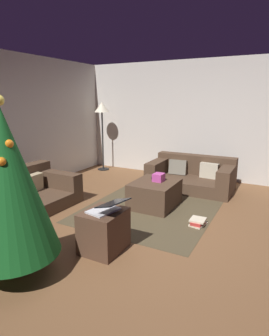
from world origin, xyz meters
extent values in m
plane|color=brown|center=(0.00, 0.00, 0.00)|extent=(6.40, 6.40, 0.00)
cube|color=beige|center=(3.14, 0.00, 1.30)|extent=(0.12, 6.40, 2.60)
cube|color=#473323|center=(-0.23, 2.15, 0.11)|extent=(1.68, 1.02, 0.21)
cube|color=#473323|center=(-0.22, 2.53, 0.43)|extent=(1.67, 0.27, 0.43)
cube|color=#473323|center=(0.48, 2.14, 0.36)|extent=(0.26, 0.99, 0.29)
cube|color=tan|center=(0.11, 2.32, 0.36)|extent=(0.37, 0.16, 0.31)
cube|color=#473323|center=(2.15, 0.17, 0.12)|extent=(0.97, 1.64, 0.23)
cube|color=#473323|center=(2.51, 0.17, 0.43)|extent=(0.26, 1.63, 0.40)
cube|color=#473323|center=(2.16, -0.52, 0.38)|extent=(0.95, 0.25, 0.29)
cube|color=#473323|center=(2.14, 0.86, 0.38)|extent=(0.95, 0.25, 0.29)
cube|color=#BCB299|center=(2.31, -0.15, 0.38)|extent=(0.15, 0.37, 0.30)
cube|color=#716B5B|center=(2.30, 0.50, 0.38)|extent=(0.19, 0.37, 0.31)
cube|color=#473323|center=(0.96, 0.42, 0.21)|extent=(0.81, 0.69, 0.43)
cube|color=#B23F8C|center=(1.02, 0.38, 0.49)|extent=(0.19, 0.17, 0.13)
cube|color=black|center=(1.13, 0.48, 0.44)|extent=(0.07, 0.17, 0.02)
cylinder|color=brown|center=(-1.48, 0.88, 0.13)|extent=(0.10, 0.10, 0.25)
cone|color=#14541E|center=(-1.48, 0.88, 0.98)|extent=(0.91, 0.91, 1.46)
sphere|color=orange|center=(-1.49, 0.79, 1.37)|extent=(0.08, 0.08, 0.08)
sphere|color=#CC33BF|center=(-1.59, 0.59, 0.55)|extent=(0.08, 0.08, 0.08)
sphere|color=green|center=(-1.17, 0.76, 0.56)|extent=(0.05, 0.05, 0.05)
sphere|color=red|center=(-1.30, 1.20, 0.49)|extent=(0.06, 0.06, 0.06)
sphere|color=orange|center=(-1.59, 0.79, 1.23)|extent=(0.08, 0.08, 0.08)
cube|color=#4C3323|center=(-0.64, 0.37, 0.25)|extent=(0.52, 0.44, 0.50)
cube|color=silver|center=(-0.64, 0.37, 0.51)|extent=(0.40, 0.31, 0.02)
cube|color=black|center=(-0.68, 0.21, 0.64)|extent=(0.40, 0.31, 0.08)
cube|color=beige|center=(0.56, -0.44, 0.01)|extent=(0.30, 0.23, 0.03)
cube|color=#B7332D|center=(0.55, -0.43, 0.05)|extent=(0.24, 0.16, 0.05)
cube|color=beige|center=(0.56, -0.43, 0.08)|extent=(0.23, 0.21, 0.02)
cylinder|color=black|center=(2.67, 2.62, 0.01)|extent=(0.28, 0.28, 0.02)
cylinder|color=black|center=(2.67, 2.62, 0.72)|extent=(0.04, 0.04, 1.45)
cone|color=beige|center=(2.67, 2.62, 1.57)|extent=(0.36, 0.36, 0.24)
cube|color=#473C28|center=(0.96, 0.42, 0.00)|extent=(2.60, 2.00, 0.01)
camera|label=1|loc=(-3.21, -1.41, 1.77)|focal=30.48mm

